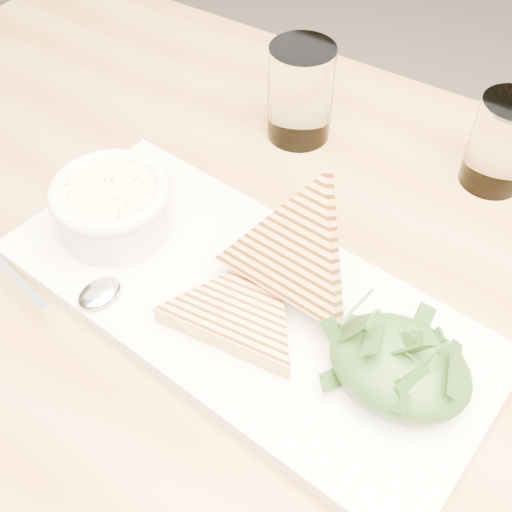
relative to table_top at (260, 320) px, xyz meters
The scene contains 14 objects.
table_top is the anchor object (origin of this frame).
table_leg_bl 0.76m from the table_top, 147.51° to the left, with size 0.06×0.06×0.72m, color olive.
platter 0.03m from the table_top, 149.74° to the right, with size 0.45×0.20×0.02m, color silver.
soup_bowl 0.17m from the table_top, behind, with size 0.10×0.10×0.04m, color silver.
soup 0.18m from the table_top, behind, with size 0.09×0.09×0.01m, color #EADC8C.
bowl_rim 0.18m from the table_top, behind, with size 0.11×0.11×0.01m, color silver.
sandwich_flat 0.05m from the table_top, 91.85° to the right, with size 0.15×0.15×0.02m, color tan, non-canonical shape.
sandwich_lean 0.09m from the table_top, 48.81° to the left, with size 0.15×0.15×0.08m, color tan, non-canonical shape.
salad_base 0.15m from the table_top, ahead, with size 0.11×0.09×0.04m, color black.
arugula_pile 0.15m from the table_top, ahead, with size 0.11×0.10×0.05m, color #314E1D, non-canonical shape.
spoon_bowl 0.15m from the table_top, 146.32° to the right, with size 0.03×0.04×0.01m, color silver.
spoon_handle 0.22m from the table_top, 151.73° to the right, with size 0.10×0.01×0.00m, color silver.
glass_near 0.26m from the table_top, 112.95° to the left, with size 0.07×0.07×0.11m, color white.
glass_far 0.31m from the table_top, 67.72° to the left, with size 0.07×0.07×0.10m, color white.
Camera 1 is at (0.09, -0.33, 1.22)m, focal length 45.00 mm.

